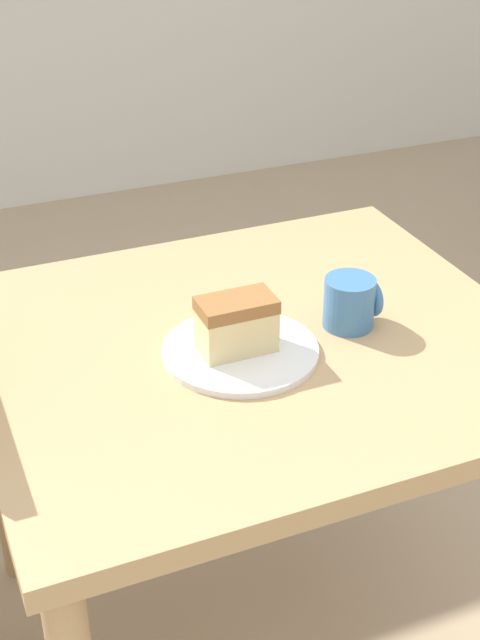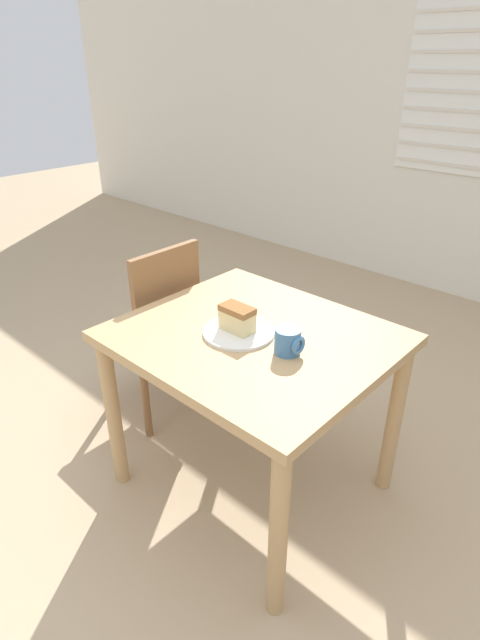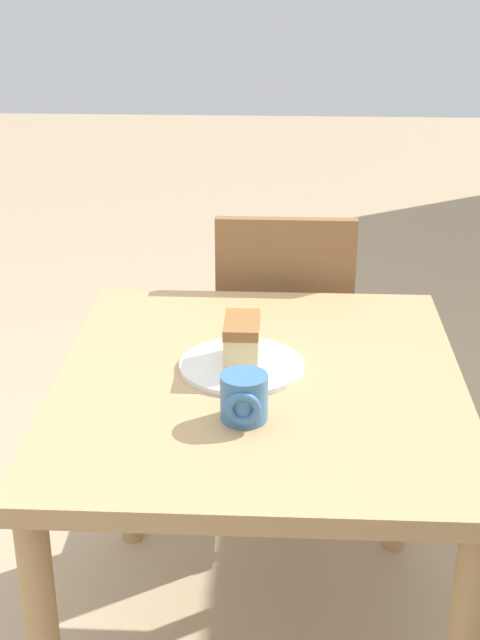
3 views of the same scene
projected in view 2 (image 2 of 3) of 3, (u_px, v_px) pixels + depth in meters
ground_plane at (182, 573)px, 1.79m from camera, size 14.00×14.00×0.00m
dining_table_near at (254, 358)px, 1.88m from camera, size 0.96×0.84×0.74m
chair_near_window at (156, 330)px, 2.38m from camera, size 0.39×0.39×0.92m
plate at (239, 332)px, 1.83m from camera, size 0.26×0.26×0.01m
cake_slice at (237, 318)px, 1.81m from camera, size 0.13×0.07×0.10m
coffee_mug at (289, 341)px, 1.69m from camera, size 0.10×0.09×0.09m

